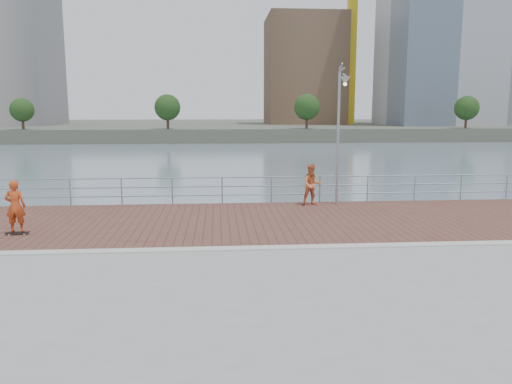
{
  "coord_description": "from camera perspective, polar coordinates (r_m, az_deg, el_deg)",
  "views": [
    {
      "loc": [
        -1.19,
        -13.47,
        3.85
      ],
      "look_at": [
        0.0,
        2.0,
        1.3
      ],
      "focal_mm": 35.0,
      "sensor_mm": 36.0,
      "label": 1
    }
  ],
  "objects": [
    {
      "name": "skyline",
      "position": [
        122.42,
        9.3,
        19.14
      ],
      "size": [
        233.0,
        41.0,
        67.44
      ],
      "color": "#ADA38E",
      "rests_on": "far_shore"
    },
    {
      "name": "street_lamp",
      "position": [
        20.17,
        9.71,
        9.17
      ],
      "size": [
        0.39,
        1.14,
        5.4
      ],
      "color": "gray",
      "rests_on": "brick_lane"
    },
    {
      "name": "guardrail",
      "position": [
        20.74,
        -1.06,
        0.58
      ],
      "size": [
        39.06,
        0.06,
        1.13
      ],
      "color": "#8C9EA8",
      "rests_on": "brick_lane"
    },
    {
      "name": "seawall",
      "position": [
        9.83,
        3.33,
        -20.26
      ],
      "size": [
        40.0,
        24.0,
        2.0
      ],
      "primitive_type": "cube",
      "color": "gray",
      "rests_on": "ground"
    },
    {
      "name": "skateboard",
      "position": [
        17.26,
        -25.62,
        -4.21
      ],
      "size": [
        0.7,
        0.24,
        0.08
      ],
      "rotation": [
        0.0,
        0.0,
        0.09
      ],
      "color": "black",
      "rests_on": "brick_lane"
    },
    {
      "name": "water",
      "position": [
        14.73,
        0.61,
        -14.07
      ],
      "size": [
        400.0,
        400.0,
        0.0
      ],
      "primitive_type": "plane",
      "color": "slate",
      "rests_on": "ground"
    },
    {
      "name": "skateboarder",
      "position": [
        17.1,
        -25.81,
        -1.47
      ],
      "size": [
        0.63,
        0.44,
        1.63
      ],
      "primitive_type": "imported",
      "rotation": [
        0.0,
        0.0,
        3.23
      ],
      "color": "#C3431A",
      "rests_on": "skateboard"
    },
    {
      "name": "brick_lane",
      "position": [
        17.53,
        -0.4,
        -3.31
      ],
      "size": [
        40.0,
        6.8,
        0.02
      ],
      "primitive_type": "cube",
      "color": "brown",
      "rests_on": "seawall"
    },
    {
      "name": "curb",
      "position": [
        14.05,
        0.63,
        -6.45
      ],
      "size": [
        40.0,
        0.4,
        0.06
      ],
      "primitive_type": "cube",
      "color": "#B7B5AD",
      "rests_on": "seawall"
    },
    {
      "name": "bystander",
      "position": [
        20.35,
        6.41,
        0.82
      ],
      "size": [
        0.84,
        0.67,
        1.67
      ],
      "primitive_type": "imported",
      "rotation": [
        0.0,
        0.0,
        0.05
      ],
      "color": "#E37542",
      "rests_on": "brick_lane"
    },
    {
      "name": "far_shore",
      "position": [
        136.05,
        -3.92,
        7.39
      ],
      "size": [
        320.0,
        95.0,
        2.5
      ],
      "primitive_type": "cube",
      "color": "#4C5142",
      "rests_on": "ground"
    },
    {
      "name": "shoreline_trees",
      "position": [
        92.05,
        6.35,
        9.6
      ],
      "size": [
        169.64,
        5.12,
        6.83
      ],
      "color": "#473323",
      "rests_on": "far_shore"
    }
  ]
}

